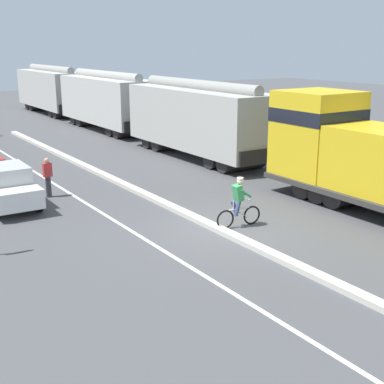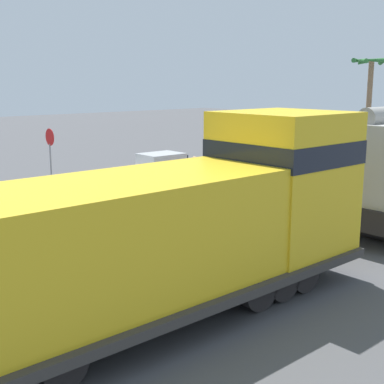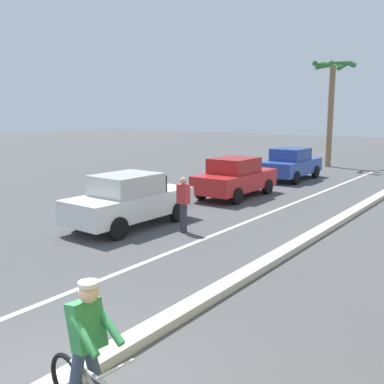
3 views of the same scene
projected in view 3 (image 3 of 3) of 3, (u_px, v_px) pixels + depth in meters
median_curb at (269, 261)px, 10.33m from camera, size 0.36×36.00×0.16m
lane_stripe at (186, 246)px, 11.74m from camera, size 0.14×36.00×0.01m
parked_car_white at (130, 200)px, 13.68m from camera, size 1.89×4.23×1.62m
parked_car_red at (235, 177)px, 18.33m from camera, size 1.87×4.22×1.62m
parked_car_blue at (291, 164)px, 22.93m from camera, size 1.86×4.21×1.62m
cyclist at (90, 358)px, 4.93m from camera, size 1.71×0.50×1.71m
palm_tree_near at (332, 87)px, 27.63m from camera, size 2.71×2.77×6.57m
pedestrian_by_cars at (183, 204)px, 12.97m from camera, size 0.34×0.22×1.62m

